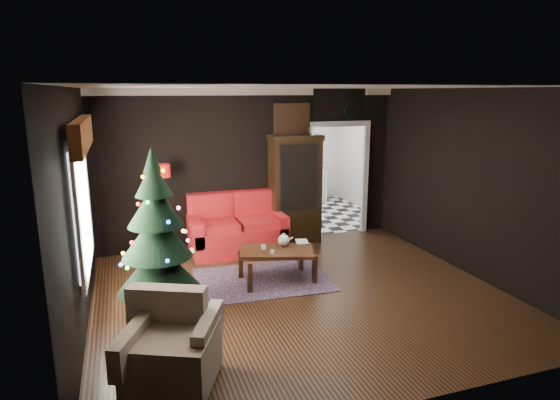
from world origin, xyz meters
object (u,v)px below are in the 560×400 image
object	(u,v)px
wall_clock	(352,111)
kitchen_table	(300,203)
christmas_tree	(156,231)
coffee_table	(277,265)
floor_lamp	(165,211)
curio_cabinet	(295,192)
teapot	(284,240)
loveseat	(237,224)
armchair	(172,342)

from	to	relation	value
wall_clock	kitchen_table	world-z (taller)	wall_clock
christmas_tree	kitchen_table	bearing A→B (deg)	47.17
coffee_table	kitchen_table	xyz separation A→B (m)	(1.56, 3.13, 0.13)
floor_lamp	coffee_table	world-z (taller)	floor_lamp
floor_lamp	kitchen_table	xyz separation A→B (m)	(3.01, 1.66, -0.45)
curio_cabinet	teapot	distance (m)	1.80
teapot	wall_clock	size ratio (longest dim) A/B	0.63
loveseat	coffee_table	xyz separation A→B (m)	(0.24, -1.48, -0.25)
curio_cabinet	wall_clock	distance (m)	1.88
loveseat	armchair	world-z (taller)	loveseat
christmas_tree	wall_clock	world-z (taller)	wall_clock
kitchen_table	curio_cabinet	bearing A→B (deg)	-114.44
kitchen_table	christmas_tree	bearing A→B (deg)	-132.83
armchair	teapot	world-z (taller)	armchair
curio_cabinet	christmas_tree	size ratio (longest dim) A/B	0.95
armchair	kitchen_table	distance (m)	6.20
loveseat	kitchen_table	size ratio (longest dim) A/B	2.27
loveseat	coffee_table	size ratio (longest dim) A/B	1.60
curio_cabinet	christmas_tree	bearing A→B (deg)	-141.31
wall_clock	kitchen_table	size ratio (longest dim) A/B	0.43
wall_clock	kitchen_table	bearing A→B (deg)	113.75
loveseat	curio_cabinet	size ratio (longest dim) A/B	0.89
christmas_tree	loveseat	bearing A→B (deg)	51.92
curio_cabinet	kitchen_table	xyz separation A→B (m)	(0.65, 1.43, -0.57)
coffee_table	loveseat	bearing A→B (deg)	99.23
curio_cabinet	kitchen_table	distance (m)	1.67
loveseat	kitchen_table	bearing A→B (deg)	42.51
loveseat	floor_lamp	bearing A→B (deg)	-179.40
floor_lamp	armchair	size ratio (longest dim) A/B	1.84
armchair	wall_clock	size ratio (longest dim) A/B	2.64
floor_lamp	wall_clock	distance (m)	3.90
christmas_tree	coffee_table	size ratio (longest dim) A/B	1.88
teapot	floor_lamp	bearing A→B (deg)	139.76
loveseat	floor_lamp	size ratio (longest dim) A/B	1.10
floor_lamp	kitchen_table	size ratio (longest dim) A/B	2.07
teapot	wall_clock	distance (m)	3.19
floor_lamp	wall_clock	bearing A→B (deg)	6.61
coffee_table	wall_clock	world-z (taller)	wall_clock
teapot	wall_clock	bearing A→B (deg)	41.90
armchair	christmas_tree	bearing A→B (deg)	113.85
coffee_table	teapot	xyz separation A→B (m)	(0.15, 0.12, 0.33)
curio_cabinet	armchair	size ratio (longest dim) A/B	2.25
wall_clock	curio_cabinet	bearing A→B (deg)	-171.47
coffee_table	kitchen_table	distance (m)	3.50
christmas_tree	wall_clock	distance (m)	4.65
armchair	coffee_table	xyz separation A→B (m)	(1.74, 2.11, -0.21)
curio_cabinet	coffee_table	bearing A→B (deg)	-118.16
teapot	curio_cabinet	bearing A→B (deg)	64.22
floor_lamp	kitchen_table	distance (m)	3.47
christmas_tree	armchair	bearing A→B (deg)	-90.86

